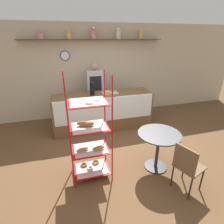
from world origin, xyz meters
The scene contains 9 objects.
ground_plane centered at (0.00, 0.00, 0.00)m, with size 14.00×14.00×0.00m, color brown.
back_wall centered at (0.00, 2.40, 1.37)m, with size 10.00×0.30×2.70m.
display_counter centered at (0.00, 1.36, 0.48)m, with size 2.60×0.67×0.96m.
pastry_rack centered at (-0.62, -0.37, 0.78)m, with size 0.66×0.50×1.84m.
person_worker centered at (-0.09, 1.93, 0.92)m, with size 0.46×0.23×1.69m.
cafe_table centered at (0.60, -0.50, 0.56)m, with size 0.77×0.77×0.74m.
cafe_chair centered at (0.74, -1.13, 0.52)m, with size 0.49×0.49×0.86m.
coffee_carafe centered at (-0.27, 1.33, 1.13)m, with size 0.12×0.12×0.34m.
donut_tray_counter centered at (0.18, 1.42, 0.98)m, with size 0.40×0.30×0.05m.
Camera 1 is at (-0.95, -2.87, 2.30)m, focal length 28.00 mm.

